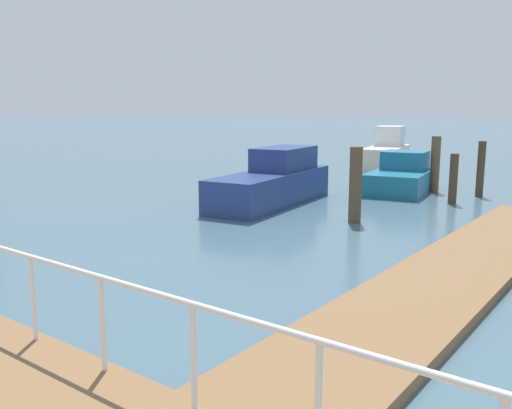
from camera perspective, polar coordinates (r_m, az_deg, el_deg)
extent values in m
cube|color=olive|center=(11.50, 20.41, -6.31)|extent=(15.11, 2.00, 0.18)
cylinder|color=white|center=(4.58, 6.49, -19.96)|extent=(0.06, 0.06, 1.05)
cylinder|color=white|center=(5.29, -6.51, -15.59)|extent=(0.06, 0.06, 1.05)
cylinder|color=white|center=(6.21, -15.67, -11.91)|extent=(0.06, 0.06, 1.05)
cylinder|color=white|center=(7.26, -22.18, -9.04)|extent=(0.06, 0.06, 1.05)
cylinder|color=white|center=(4.68, -0.57, -12.03)|extent=(0.06, 27.97, 0.06)
cylinder|color=brown|center=(15.56, 10.32, 2.01)|extent=(0.35, 0.35, 2.13)
cylinder|color=#473826|center=(19.47, 19.86, 2.53)|extent=(0.28, 0.28, 1.69)
cylinder|color=#473826|center=(21.42, 22.36, 3.44)|extent=(0.27, 0.27, 2.01)
cylinder|color=brown|center=(21.99, 18.15, 4.00)|extent=(0.35, 0.35, 2.13)
cube|color=#1E6B8C|center=(21.78, 14.90, 2.37)|extent=(4.51, 2.72, 0.82)
cube|color=#1E6B8C|center=(22.19, 15.27, 4.47)|extent=(1.78, 1.86, 0.71)
cube|color=navy|center=(18.31, 1.56, 1.71)|extent=(6.08, 2.57, 1.08)
cube|color=navy|center=(19.08, 2.96, 4.84)|extent=(2.77, 1.76, 0.77)
cube|color=beige|center=(29.18, 13.40, 4.70)|extent=(5.17, 2.75, 1.20)
cube|color=white|center=(29.87, 13.77, 6.96)|extent=(1.90, 1.68, 1.03)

